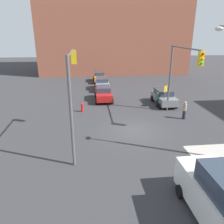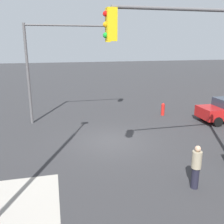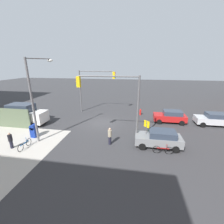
# 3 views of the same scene
# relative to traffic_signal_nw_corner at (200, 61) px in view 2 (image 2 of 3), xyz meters

# --- Properties ---
(ground_plane) EXTENTS (120.00, 120.00, 0.00)m
(ground_plane) POSITION_rel_traffic_signal_nw_corner_xyz_m (2.22, -4.50, -4.66)
(ground_plane) COLOR #333335
(traffic_signal_nw_corner) EXTENTS (5.92, 0.36, 6.50)m
(traffic_signal_nw_corner) POSITION_rel_traffic_signal_nw_corner_xyz_m (0.00, 0.00, 0.00)
(traffic_signal_nw_corner) COLOR #59595B
(traffic_signal_nw_corner) RESTS_ON ground
(traffic_signal_se_corner) EXTENTS (5.70, 0.36, 6.50)m
(traffic_signal_se_corner) POSITION_rel_traffic_signal_nw_corner_xyz_m (4.54, -9.00, -0.01)
(traffic_signal_se_corner) COLOR #59595B
(traffic_signal_se_corner) RESTS_ON ground
(fire_hydrant) EXTENTS (0.26, 0.26, 0.94)m
(fire_hydrant) POSITION_rel_traffic_signal_nw_corner_xyz_m (-2.78, -8.70, -4.17)
(fire_hydrant) COLOR red
(fire_hydrant) RESTS_ON ground
(pedestrian_crossing) EXTENTS (0.36, 0.36, 1.71)m
(pedestrian_crossing) POSITION_rel_traffic_signal_nw_corner_xyz_m (0.22, 0.70, -3.77)
(pedestrian_crossing) COLOR #9E937A
(pedestrian_crossing) RESTS_ON ground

